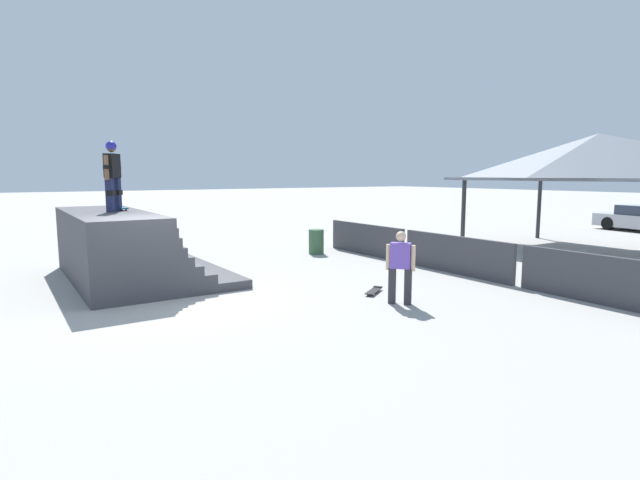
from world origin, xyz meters
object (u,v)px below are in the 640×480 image
(skateboard_on_deck, at_px, (121,208))
(skateboard_on_ground, at_px, (374,290))
(skater_on_deck, at_px, (112,171))
(trash_bin, at_px, (316,242))
(bystander_walking, at_px, (400,264))

(skateboard_on_deck, xyz_separation_m, skateboard_on_ground, (5.10, 4.46, -1.79))
(skater_on_deck, bearing_deg, skateboard_on_deck, -174.51)
(skateboard_on_deck, distance_m, skateboard_on_ground, 7.00)
(trash_bin, bearing_deg, bystander_walking, -18.09)
(bystander_walking, height_order, trash_bin, bystander_walking)
(trash_bin, bearing_deg, skateboard_on_deck, -85.45)
(bystander_walking, xyz_separation_m, skateboard_on_ground, (-1.06, 0.17, -0.80))
(skater_on_deck, height_order, bystander_walking, skater_on_deck)
(bystander_walking, bearing_deg, skater_on_deck, -1.07)
(skater_on_deck, relative_size, skateboard_on_ground, 2.29)
(bystander_walking, distance_m, trash_bin, 7.04)
(skater_on_deck, bearing_deg, bystander_walking, 75.47)
(bystander_walking, bearing_deg, skateboard_on_deck, -4.12)
(skateboard_on_deck, distance_m, trash_bin, 6.64)
(skater_on_deck, height_order, skateboard_on_deck, skater_on_deck)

